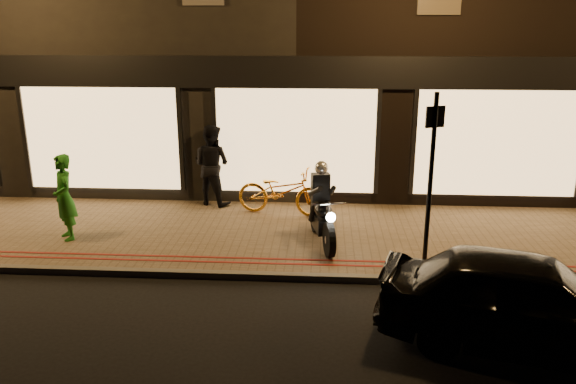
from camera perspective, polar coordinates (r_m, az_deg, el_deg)
The scene contains 11 objects.
ground at distance 9.57m, azimuth -0.49°, elevation -9.06°, with size 90.00×90.00×0.00m, color black.
sidewalk at distance 11.38m, azimuth 0.24°, elevation -4.43°, with size 50.00×4.00×0.12m, color brown.
kerb_stone at distance 9.59m, azimuth -0.47°, elevation -8.61°, with size 50.00×0.14×0.12m, color #59544C.
red_kerb_lines at distance 10.02m, azimuth -0.26°, elevation -7.07°, with size 50.00×0.26×0.01m.
building_row at distance 17.61m, azimuth 1.71°, elevation 16.93°, with size 48.00×10.11×8.50m.
motorcycle at distance 10.68m, azimuth 3.47°, elevation -2.06°, with size 0.69×1.92×1.59m.
sign_post at distance 9.65m, azimuth 14.33°, elevation 1.98°, with size 0.33×0.17×3.00m.
bicycle_gold at distance 12.30m, azimuth -0.65°, elevation 0.06°, with size 0.69×1.99×1.05m, color gold.
person_green at distance 11.63m, azimuth -21.78°, elevation -0.51°, with size 0.61×0.40×1.68m, color #21741F.
person_dark at distance 13.04m, azimuth -7.77°, elevation 2.74°, with size 0.91×0.71×1.87m, color black.
parked_car at distance 8.13m, azimuth 23.19°, elevation -10.22°, with size 1.57×3.89×1.33m, color black.
Camera 1 is at (0.64, -8.61, 4.15)m, focal length 35.00 mm.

